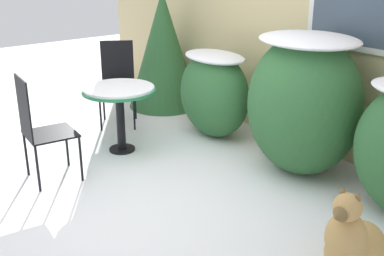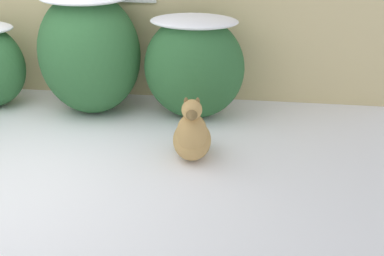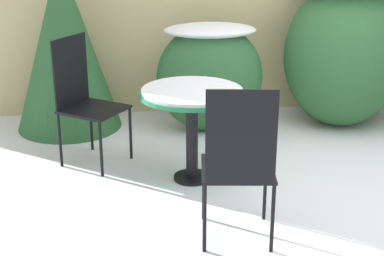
# 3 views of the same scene
# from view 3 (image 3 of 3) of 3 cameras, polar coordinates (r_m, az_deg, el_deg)

# --- Properties ---
(ground_plane) EXTENTS (16.00, 16.00, 0.00)m
(ground_plane) POSITION_cam_3_polar(r_m,az_deg,el_deg) (4.45, 14.82, -6.70)
(ground_plane) COLOR white
(shrub_left) EXTENTS (1.00, 0.64, 1.02)m
(shrub_left) POSITION_cam_3_polar(r_m,az_deg,el_deg) (5.50, 1.73, 5.23)
(shrub_left) COLOR #2D6033
(shrub_left) RESTS_ON ground_plane
(shrub_middle) EXTENTS (1.16, 1.01, 1.39)m
(shrub_middle) POSITION_cam_3_polar(r_m,az_deg,el_deg) (5.79, 14.61, 7.24)
(shrub_middle) COLOR #2D6033
(shrub_middle) RESTS_ON ground_plane
(evergreen_bush) EXTENTS (0.99, 0.99, 1.62)m
(evergreen_bush) POSITION_cam_3_polar(r_m,az_deg,el_deg) (5.65, -12.25, 7.92)
(evergreen_bush) COLOR #2D6033
(evergreen_bush) RESTS_ON ground_plane
(patio_table) EXTENTS (0.79, 0.79, 0.73)m
(patio_table) POSITION_cam_3_polar(r_m,az_deg,el_deg) (4.40, 0.00, 2.40)
(patio_table) COLOR black
(patio_table) RESTS_ON ground_plane
(patio_chair_near_table) EXTENTS (0.62, 0.62, 1.04)m
(patio_chair_near_table) POSITION_cam_3_polar(r_m,az_deg,el_deg) (4.85, -10.40, 3.01)
(patio_chair_near_table) COLOR black
(patio_chair_near_table) RESTS_ON ground_plane
(patio_chair_far_side) EXTENTS (0.49, 0.49, 1.04)m
(patio_chair_far_side) POSITION_cam_3_polar(r_m,az_deg,el_deg) (3.55, 4.56, -3.17)
(patio_chair_far_side) COLOR black
(patio_chair_far_side) RESTS_ON ground_plane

